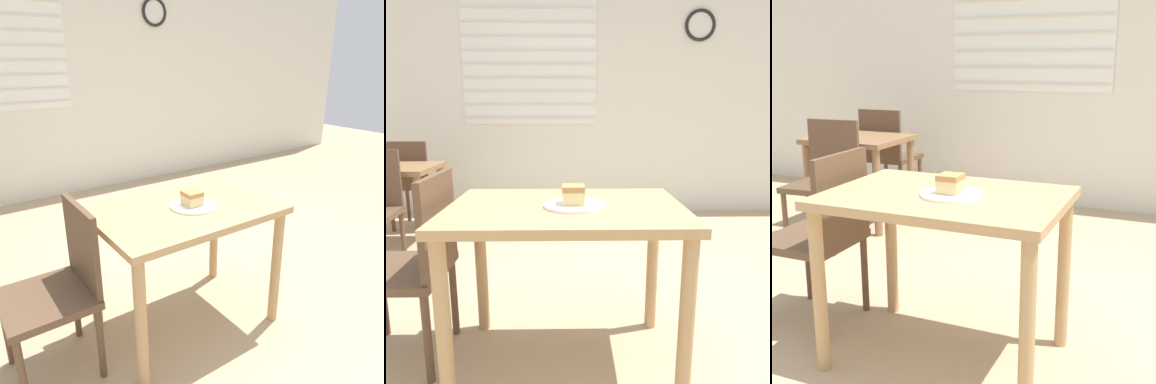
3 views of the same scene
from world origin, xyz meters
The scene contains 7 objects.
wall_back centered at (-0.01, 3.03, 1.41)m, with size 10.00×0.10×2.80m.
dining_table_near centered at (-0.09, 0.22, 0.65)m, with size 1.01×0.70×0.77m.
dining_table_far centered at (-1.61, 1.85, 0.57)m, with size 0.74×0.64×0.71m.
chair_near_window centered at (-0.80, 0.29, 0.49)m, with size 0.43×0.43×0.89m.
chair_far_opposite centered at (-1.66, 2.37, 0.49)m, with size 0.43×0.43×0.89m.
plate centered at (-0.06, 0.20, 0.78)m, with size 0.26×0.26×0.01m.
cake_slice centered at (-0.06, 0.20, 0.82)m, with size 0.10×0.10×0.08m.
Camera 2 is at (-0.07, -1.35, 1.16)m, focal length 35.00 mm.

